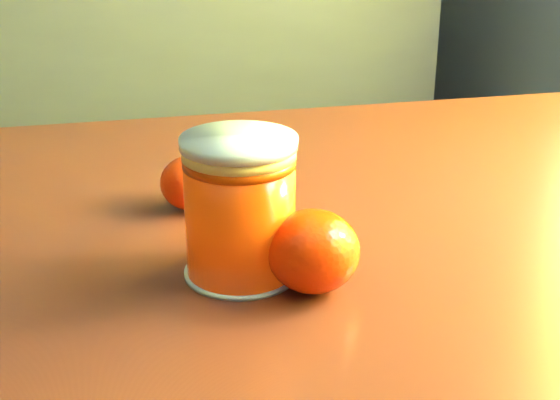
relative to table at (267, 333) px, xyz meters
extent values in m
cube|color=#5A2416|center=(0.00, 0.00, 0.08)|extent=(1.11, 0.78, 0.04)
cylinder|color=#4E2213|center=(0.49, 0.31, -0.33)|extent=(0.05, 0.05, 0.78)
cylinder|color=#E03704|center=(-0.04, -0.07, 0.15)|extent=(0.09, 0.09, 0.10)
cylinder|color=#FFD268|center=(-0.04, -0.07, 0.21)|extent=(0.09, 0.09, 0.01)
cylinder|color=silver|center=(-0.04, -0.07, 0.21)|extent=(0.09, 0.09, 0.01)
ellipsoid|color=#FE3005|center=(0.01, -0.11, 0.14)|extent=(0.09, 0.09, 0.06)
ellipsoid|color=#FE3005|center=(-0.06, 0.07, 0.13)|extent=(0.06, 0.06, 0.05)
camera|label=1|loc=(-0.14, -0.61, 0.39)|focal=50.00mm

